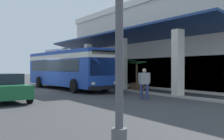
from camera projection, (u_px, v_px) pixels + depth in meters
ground at (128, 87)px, 26.37m from camera, size 120.00×120.00×0.00m
curb_strip at (103, 87)px, 24.46m from camera, size 28.72×0.50×0.12m
plaza_building at (182, 47)px, 29.49m from camera, size 24.23×16.78×8.01m
transit_bus at (67, 67)px, 23.29m from camera, size 11.35×3.28×3.34m
parked_sedan_green at (3, 87)px, 14.59m from camera, size 4.48×2.16×1.47m
pedestrian at (144, 82)px, 15.46m from camera, size 0.51×0.67×1.73m
potted_palm at (137, 82)px, 22.38m from camera, size 1.95×1.87×2.40m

